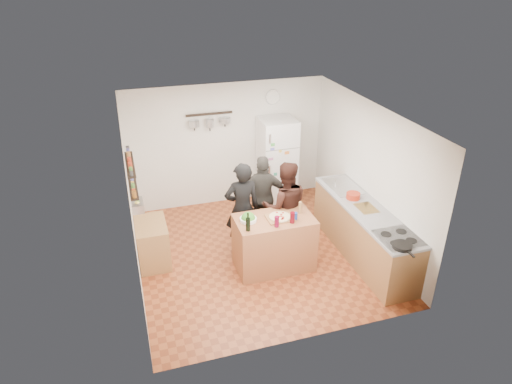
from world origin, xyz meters
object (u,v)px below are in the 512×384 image
object	(u,v)px
counter_run	(363,232)
wall_clock	(273,97)
pepper_mill	(300,208)
person_center	(285,207)
person_left	(242,208)
person_back	(263,197)
salad_bowl	(248,219)
skillet	(402,246)
prep_island	(274,243)
wine_bottle	(248,224)
salt_canister	(295,216)
side_table	(153,243)
fridge	(277,162)
red_bowl	(353,196)

from	to	relation	value
counter_run	wall_clock	distance (m)	3.22
pepper_mill	person_center	bearing A→B (deg)	104.53
person_left	person_back	xyz separation A→B (m)	(0.49, 0.37, -0.05)
salad_bowl	counter_run	bearing A→B (deg)	-5.18
pepper_mill	skillet	distance (m)	1.70
person_back	wall_clock	size ratio (longest dim) A/B	5.19
prep_island	person_left	distance (m)	0.81
wine_bottle	salt_canister	xyz separation A→B (m)	(0.80, 0.10, -0.05)
wall_clock	skillet	bearing A→B (deg)	-80.35
side_table	counter_run	bearing A→B (deg)	-13.80
wine_bottle	counter_run	size ratio (longest dim) A/B	0.08
prep_island	salt_canister	bearing A→B (deg)	-21.80
person_left	pepper_mill	bearing A→B (deg)	146.98
wine_bottle	pepper_mill	world-z (taller)	wine_bottle
pepper_mill	person_center	xyz separation A→B (m)	(-0.10, 0.40, -0.17)
skillet	wall_clock	xyz separation A→B (m)	(-0.65, 3.82, 1.20)
person_center	counter_run	xyz separation A→B (m)	(1.21, -0.58, -0.37)
wine_bottle	fridge	size ratio (longest dim) A/B	0.12
salt_canister	side_table	distance (m)	2.42
person_center	counter_run	size ratio (longest dim) A/B	0.62
prep_island	pepper_mill	xyz separation A→B (m)	(0.45, 0.05, 0.54)
wine_bottle	skillet	xyz separation A→B (m)	(1.95, -1.10, -0.07)
person_back	counter_run	world-z (taller)	person_back
counter_run	fridge	distance (m)	2.46
person_back	side_table	bearing A→B (deg)	23.10
person_back	prep_island	bearing A→B (deg)	97.61
prep_island	person_left	size ratio (longest dim) A/B	0.76
prep_island	salt_canister	xyz separation A→B (m)	(0.30, -0.12, 0.51)
person_left	person_center	size ratio (longest dim) A/B	1.01
person_left	skillet	size ratio (longest dim) A/B	5.82
person_center	counter_run	distance (m)	1.39
fridge	wall_clock	size ratio (longest dim) A/B	6.00
person_center	red_bowl	distance (m)	1.19
salad_bowl	red_bowl	world-z (taller)	red_bowl
pepper_mill	salt_canister	world-z (taller)	pepper_mill
side_table	red_bowl	bearing A→B (deg)	-8.05
pepper_mill	person_center	size ratio (longest dim) A/B	0.10
wine_bottle	person_back	world-z (taller)	person_back
prep_island	wine_bottle	size ratio (longest dim) A/B	5.97
salad_bowl	salt_canister	xyz separation A→B (m)	(0.72, -0.17, 0.03)
skillet	red_bowl	distance (m)	1.56
person_left	red_bowl	bearing A→B (deg)	170.49
prep_island	person_back	size ratio (longest dim) A/B	0.80
skillet	fridge	distance (m)	3.55
wall_clock	salad_bowl	bearing A→B (deg)	-116.51
fridge	person_center	bearing A→B (deg)	-104.91
person_center	skillet	size ratio (longest dim) A/B	5.79
salt_canister	red_bowl	world-z (taller)	salt_canister
pepper_mill	side_table	xyz separation A→B (m)	(-2.34, 0.67, -0.63)
person_center	side_table	distance (m)	2.29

